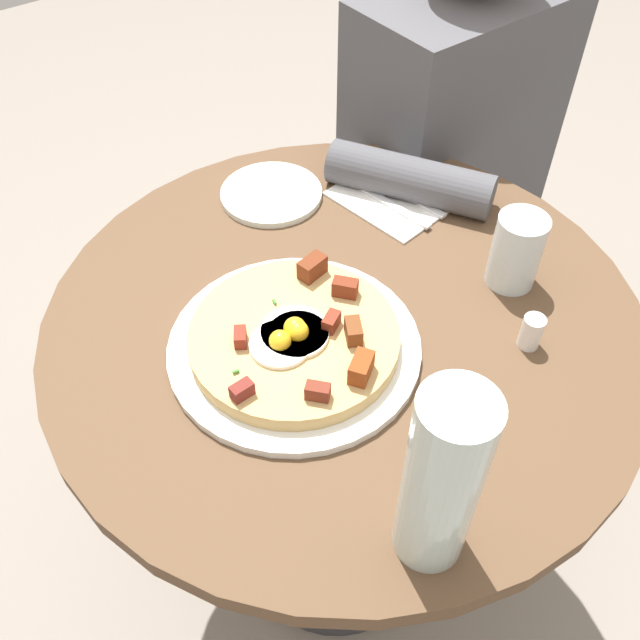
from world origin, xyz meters
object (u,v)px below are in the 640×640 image
person_seated (439,204)px  fork (384,201)px  water_glass (516,251)px  dining_table (341,389)px  pizza_plate (294,347)px  bread_plate (271,194)px  salt_shaker (531,332)px  knife (400,191)px  breakfast_pizza (296,337)px  water_bottle (441,482)px

person_seated → fork: size_ratio=6.31×
fork → water_glass: bearing=-0.7°
dining_table → pizza_plate: pizza_plate is taller
bread_plate → person_seated: bearing=-178.3°
pizza_plate → bread_plate: bearing=-119.0°
pizza_plate → salt_shaker: salt_shaker is taller
dining_table → pizza_plate: size_ratio=2.51×
dining_table → salt_shaker: (-0.15, 0.19, 0.19)m
knife → fork: bearing=-90.0°
fork → water_glass: water_glass is taller
person_seated → water_glass: (0.26, 0.37, 0.27)m
bread_plate → fork: (-0.13, 0.12, 0.00)m
salt_shaker → pizza_plate: bearing=-35.2°
breakfast_pizza → water_glass: 0.32m
person_seated → dining_table: bearing=30.3°
bread_plate → knife: bread_plate is taller
breakfast_pizza → bread_plate: size_ratio=1.65×
salt_shaker → fork: bearing=-97.2°
person_seated → pizza_plate: bearing=27.2°
dining_table → salt_shaker: 0.31m
breakfast_pizza → water_glass: (-0.31, 0.07, 0.03)m
dining_table → fork: fork is taller
bread_plate → water_bottle: (0.19, 0.57, 0.11)m
pizza_plate → person_seated: bearing=-152.8°
person_seated → knife: 0.36m
pizza_plate → knife: bearing=-153.1°
pizza_plate → water_glass: bearing=166.4°
dining_table → water_glass: 0.33m
bread_plate → water_glass: water_glass is taller
knife → salt_shaker: bearing=-20.5°
bread_plate → salt_shaker: bearing=101.0°
water_bottle → salt_shaker: bearing=-157.7°
water_glass → water_bottle: 0.42m
person_seated → salt_shaker: 0.62m
person_seated → pizza_plate: (0.57, 0.29, 0.22)m
breakfast_pizza → fork: 0.33m
dining_table → salt_shaker: bearing=129.3°
pizza_plate → bread_plate: size_ratio=2.00×
salt_shaker → knife: bearing=-103.0°
dining_table → knife: 0.33m
water_glass → pizza_plate: bearing=-13.6°
knife → water_bottle: size_ratio=0.77×
bread_plate → salt_shaker: (-0.09, 0.45, 0.02)m
bread_plate → salt_shaker: size_ratio=3.37×
fork → water_glass: 0.24m
water_bottle → salt_shaker: size_ratio=4.94×
person_seated → water_bottle: bearing=43.7°
dining_table → fork: 0.30m
dining_table → breakfast_pizza: 0.22m
pizza_plate → water_glass: water_glass is taller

